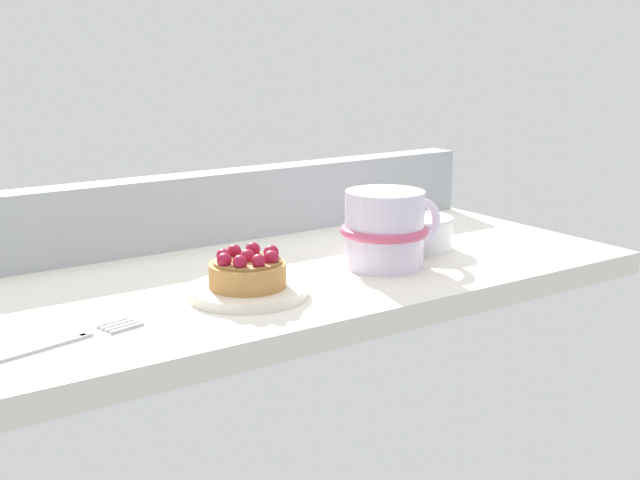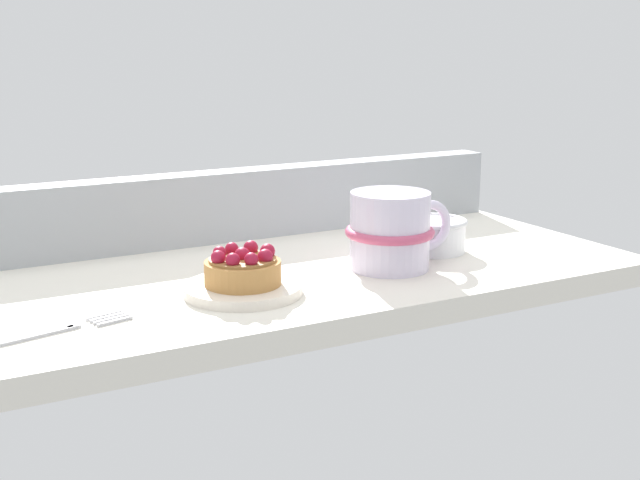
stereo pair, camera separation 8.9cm
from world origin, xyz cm
name	(u,v)px [view 2 (the right image)]	position (x,y,z in cm)	size (l,w,h in cm)	color
ground_plane	(259,283)	(0.00, 0.00, -1.32)	(86.28, 36.31, 2.64)	silver
window_rail_back	(204,208)	(0.00, 16.11, 4.41)	(84.55, 4.08, 8.82)	#9EA3A8
dessert_plate	(243,289)	(-4.77, -6.75, 0.49)	(12.05, 12.05, 1.04)	silver
raspberry_tart	(243,269)	(-4.75, -6.76, 2.65)	(7.74, 7.74, 3.91)	#B77F42
coffee_mug	(392,230)	(13.81, -5.60, 4.32)	(13.28, 10.01, 8.68)	silver
dessert_fork	(38,334)	(-25.40, -9.74, 0.30)	(17.45, 5.36, 0.60)	#B7B7BC
sugar_bowl	(433,234)	(22.44, -1.61, 2.13)	(8.26, 8.26, 4.00)	white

